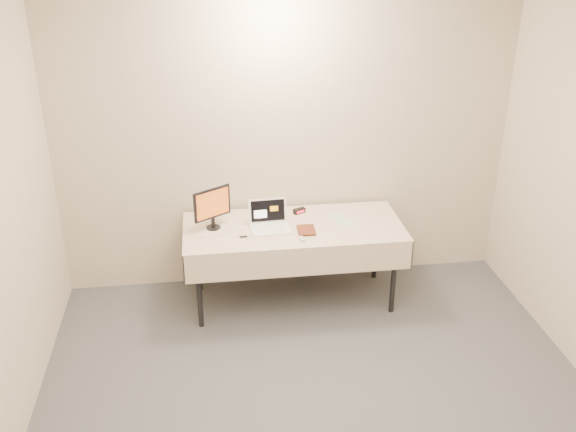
{
  "coord_description": "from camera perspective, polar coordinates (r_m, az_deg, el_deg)",
  "views": [
    {
      "loc": [
        -0.7,
        -2.79,
        3.14
      ],
      "look_at": [
        -0.05,
        1.99,
        0.86
      ],
      "focal_mm": 40.0,
      "sensor_mm": 36.0,
      "label": 1
    }
  ],
  "objects": [
    {
      "name": "usb_dongle",
      "position": [
        5.26,
        -3.99,
        -1.85
      ],
      "size": [
        0.06,
        0.02,
        0.01
      ],
      "primitive_type": "cube",
      "rotation": [
        0.0,
        0.0,
        0.03
      ],
      "color": "black",
      "rests_on": "table"
    },
    {
      "name": "book",
      "position": [
        5.3,
        0.86,
        -0.45
      ],
      "size": [
        0.15,
        0.02,
        0.2
      ],
      "primitive_type": "imported",
      "rotation": [
        0.0,
        0.0,
        -0.04
      ],
      "color": "#9A3D1C",
      "rests_on": "table"
    },
    {
      "name": "table",
      "position": [
        5.47,
        0.48,
        -1.47
      ],
      "size": [
        1.86,
        0.81,
        0.74
      ],
      "color": "black",
      "rests_on": "ground"
    },
    {
      "name": "clicker",
      "position": [
        5.21,
        1.25,
        -2.0
      ],
      "size": [
        0.06,
        0.1,
        0.02
      ],
      "primitive_type": "ellipsoid",
      "rotation": [
        0.0,
        0.0,
        0.18
      ],
      "color": "#BABABC",
      "rests_on": "table"
    },
    {
      "name": "monitor",
      "position": [
        5.35,
        -6.76,
        0.94
      ],
      "size": [
        0.31,
        0.2,
        0.36
      ],
      "rotation": [
        0.0,
        0.0,
        0.57
      ],
      "color": "black",
      "rests_on": "table"
    },
    {
      "name": "laptop",
      "position": [
        5.39,
        -1.68,
        -0.48
      ],
      "size": [
        0.34,
        0.28,
        0.23
      ],
      "rotation": [
        0.0,
        0.0,
        0.05
      ],
      "color": "white",
      "rests_on": "table"
    },
    {
      "name": "alarm_clock",
      "position": [
        5.66,
        1.01,
        0.46
      ],
      "size": [
        0.12,
        0.08,
        0.04
      ],
      "rotation": [
        0.0,
        0.0,
        0.43
      ],
      "color": "black",
      "rests_on": "table"
    },
    {
      "name": "paper_form",
      "position": [
        5.58,
        4.82,
        -0.28
      ],
      "size": [
        0.21,
        0.31,
        0.0
      ],
      "primitive_type": "cube",
      "rotation": [
        0.0,
        0.0,
        0.36
      ],
      "color": "#B9E3B4",
      "rests_on": "table"
    },
    {
      "name": "back_wall",
      "position": [
        5.62,
        -0.15,
        6.76
      ],
      "size": [
        4.0,
        0.1,
        2.7
      ],
      "primitive_type": "cube",
      "color": "beige",
      "rests_on": "ground"
    }
  ]
}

